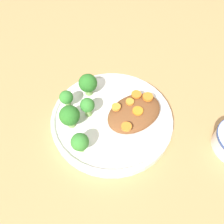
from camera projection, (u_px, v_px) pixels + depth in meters
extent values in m
plane|color=tan|center=(112.00, 121.00, 0.53)|extent=(4.00, 4.00, 0.00)
cylinder|color=white|center=(112.00, 118.00, 0.52)|extent=(0.29, 0.29, 0.02)
torus|color=white|center=(112.00, 116.00, 0.51)|extent=(0.28, 0.28, 0.01)
ellipsoid|color=brown|center=(134.00, 113.00, 0.50)|extent=(0.14, 0.10, 0.03)
cylinder|color=#759E51|center=(88.00, 111.00, 0.50)|extent=(0.02, 0.02, 0.03)
sphere|color=#337A2D|center=(87.00, 105.00, 0.49)|extent=(0.03, 0.03, 0.03)
cylinder|color=#759E51|center=(87.00, 91.00, 0.54)|extent=(0.02, 0.02, 0.02)
sphere|color=#286B23|center=(86.00, 84.00, 0.52)|extent=(0.05, 0.05, 0.05)
cylinder|color=#759E51|center=(71.00, 122.00, 0.49)|extent=(0.02, 0.02, 0.02)
sphere|color=#286B23|center=(70.00, 115.00, 0.47)|extent=(0.05, 0.05, 0.05)
cylinder|color=#759E51|center=(68.00, 103.00, 0.52)|extent=(0.01, 0.01, 0.03)
sphere|color=#337A2D|center=(66.00, 97.00, 0.50)|extent=(0.03, 0.03, 0.03)
cylinder|color=#7FA85B|center=(81.00, 147.00, 0.45)|extent=(0.01, 0.01, 0.02)
sphere|color=#337A2D|center=(80.00, 142.00, 0.43)|extent=(0.04, 0.04, 0.04)
cylinder|color=orange|center=(148.00, 97.00, 0.50)|extent=(0.02, 0.02, 0.01)
cylinder|color=orange|center=(130.00, 102.00, 0.49)|extent=(0.02, 0.02, 0.00)
cylinder|color=orange|center=(116.00, 107.00, 0.48)|extent=(0.02, 0.02, 0.01)
cylinder|color=orange|center=(138.00, 111.00, 0.48)|extent=(0.02, 0.02, 0.00)
cylinder|color=orange|center=(136.00, 94.00, 0.51)|extent=(0.02, 0.02, 0.00)
cylinder|color=orange|center=(126.00, 127.00, 0.45)|extent=(0.02, 0.02, 0.01)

